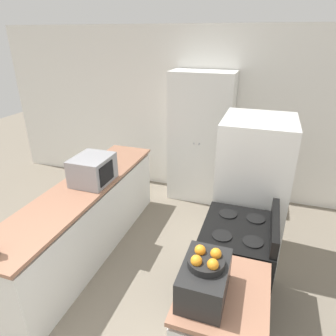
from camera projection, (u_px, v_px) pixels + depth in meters
name	position (u px, v px, depth m)	size (l,w,h in m)	color
wall_back	(200.00, 114.00, 4.72)	(7.00, 0.06, 2.60)	white
counter_left	(86.00, 220.00, 3.57)	(0.60, 2.70, 0.89)	silver
counter_right	(219.00, 336.00, 2.21)	(0.60, 0.73, 0.89)	silver
pantry_cabinet	(200.00, 139.00, 4.58)	(0.93, 0.49, 1.99)	white
stove	(235.00, 265.00, 2.85)	(0.66, 0.74, 1.05)	black
refrigerator	(251.00, 191.00, 3.37)	(0.76, 0.79, 1.68)	white
microwave	(93.00, 170.00, 3.42)	(0.40, 0.47, 0.31)	#939399
toaster_oven	(204.00, 280.00, 1.94)	(0.30, 0.44, 0.24)	black
fruit_bowl	(206.00, 260.00, 1.88)	(0.24, 0.24, 0.10)	black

